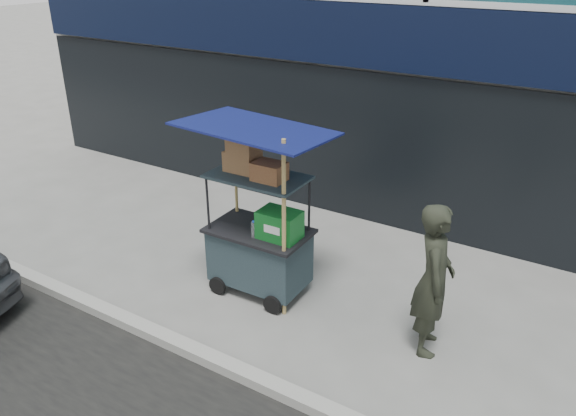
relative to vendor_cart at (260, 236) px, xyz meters
The scene contains 4 objects.
ground 1.77m from the vendor_cart, 53.07° to the right, with size 80.00×80.00×0.00m, color slate.
curb 1.90m from the vendor_cart, 57.02° to the right, with size 80.00×0.18×0.12m, color gray.
vendor_cart is the anchor object (origin of this frame).
vendor_man 2.21m from the vendor_cart, ahead, with size 0.64×0.42×1.74m, color black.
Camera 1 is at (2.62, -3.80, 4.06)m, focal length 35.00 mm.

